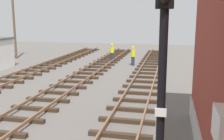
% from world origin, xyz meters
% --- Properties ---
extents(signal_mast, '(0.36, 0.40, 5.79)m').
position_xyz_m(signal_mast, '(3.06, -0.17, 3.61)').
color(signal_mast, black).
rests_on(signal_mast, ground).
extents(utility_pole_far, '(1.80, 0.24, 9.06)m').
position_xyz_m(utility_pole_far, '(-13.81, 21.25, 4.73)').
color(utility_pole_far, brown).
rests_on(utility_pole_far, ground).
extents(track_worker_foreground, '(0.40, 0.40, 1.87)m').
position_xyz_m(track_worker_foreground, '(-2.91, 22.04, 0.93)').
color(track_worker_foreground, '#262D4C').
rests_on(track_worker_foreground, ground).
extents(track_worker_distant, '(0.40, 0.40, 1.87)m').
position_xyz_m(track_worker_distant, '(-0.32, 19.66, 0.93)').
color(track_worker_distant, '#262D4C').
rests_on(track_worker_distant, ground).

